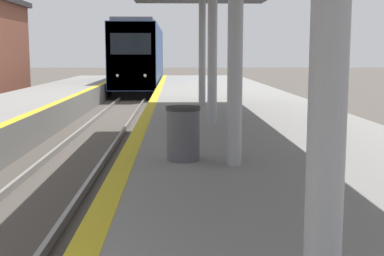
# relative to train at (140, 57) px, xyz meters

# --- Properties ---
(train) EXTENTS (2.78, 16.34, 4.66)m
(train) POSITION_rel_train_xyz_m (0.00, 0.00, 0.00)
(train) COLOR black
(train) RESTS_ON ground
(trash_bin) EXTENTS (0.55, 0.55, 0.85)m
(trash_bin) POSITION_rel_train_xyz_m (2.56, -29.50, -0.99)
(trash_bin) COLOR #4C4C51
(trash_bin) RESTS_ON platform_right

